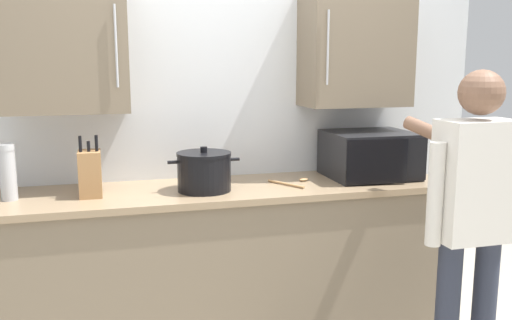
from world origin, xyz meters
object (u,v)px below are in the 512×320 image
Objects in this scene: microwave_oven at (367,155)px; wooden_spoon at (294,182)px; stock_pot at (204,171)px; person_figure at (471,210)px; knife_block at (90,173)px; thermos_flask at (8,172)px.

wooden_spoon is at bearing -174.40° from microwave_oven.
stock_pot is 1.56× the size of wooden_spoon.
knife_block is at bearing 155.66° from person_figure.
person_figure reaches higher than wooden_spoon.
knife_block is at bearing -3.30° from thermos_flask.
microwave_oven is at bearing 1.01° from thermos_flask.
wooden_spoon is (0.52, 0.04, -0.09)m from stock_pot.
wooden_spoon is 0.96m from person_figure.
wooden_spoon is 0.16× the size of person_figure.
knife_block is (-1.55, -0.06, -0.02)m from microwave_oven.
microwave_oven is at bearing 2.07° from knife_block.
wooden_spoon is 1.48m from thermos_flask.
knife_block is 1.84m from person_figure.
thermos_flask is at bearing 179.57° from wooden_spoon.
wooden_spoon is at bearing 4.62° from stock_pot.
person_figure is (2.06, -0.78, -0.13)m from thermos_flask.
stock_pot is 0.96m from thermos_flask.
person_figure is (1.67, -0.76, -0.11)m from knife_block.
microwave_oven is 0.98m from stock_pot.
thermos_flask is 0.18× the size of person_figure.
wooden_spoon is (-0.46, -0.05, -0.12)m from microwave_oven.
person_figure is at bearing -81.74° from microwave_oven.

